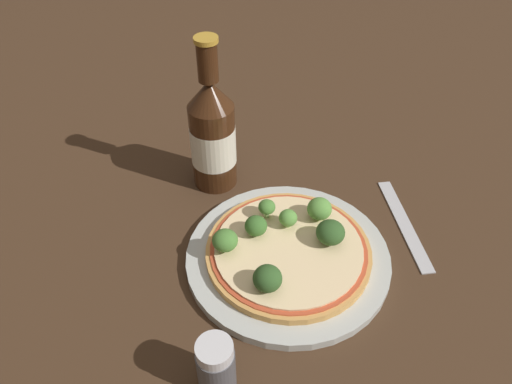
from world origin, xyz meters
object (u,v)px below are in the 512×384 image
Objects in this scene: pepper_shaker at (216,366)px; pizza at (288,251)px; fork at (404,223)px; beer_bottle at (213,134)px.

pizza is at bearing 43.64° from pepper_shaker.
pepper_shaker is 0.41× the size of fork.
pizza is 2.95× the size of pepper_shaker.
fork is (0.30, 0.13, -0.03)m from pepper_shaker.
pepper_shaker is (-0.13, -0.12, 0.02)m from pizza.
fork is at bearing -39.63° from beer_bottle.
beer_bottle is at bearing 73.48° from pepper_shaker.
pepper_shaker reaches higher than fork.
beer_bottle is 1.31× the size of fork.
beer_bottle is (-0.04, 0.18, 0.07)m from pizza.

